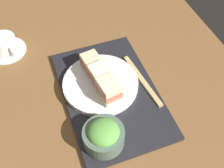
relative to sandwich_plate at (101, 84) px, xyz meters
The scene contains 9 objects.
ground_plane 8.05cm from the sandwich_plate, 143.54° to the left, with size 140.00×100.00×3.00cm, color brown.
serving_tray 4.09cm from the sandwich_plate, 149.70° to the right, with size 41.12×26.44×1.46cm, color black.
sandwich_plate is the anchor object (origin of this frame).
sandwich_near 7.01cm from the sandwich_plate, behind, with size 7.24×6.09×6.00cm.
sandwich_middle 3.65cm from the sandwich_plate, 153.43° to the right, with size 7.25×6.08×5.57cm.
sandwich_far 6.64cm from the sandwich_plate, ahead, with size 7.57×6.11×4.58cm.
salad_bowl 18.35cm from the sandwich_plate, 164.08° to the left, with size 10.65×10.65×7.04cm.
chopsticks_pair 12.65cm from the sandwich_plate, 101.67° to the right, with size 21.19×3.78×0.70cm.
coffee_cup 35.82cm from the sandwich_plate, 43.55° to the left, with size 12.90×12.90×5.81cm.
Camera 1 is at (-43.16, 9.98, 67.04)cm, focal length 44.63 mm.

